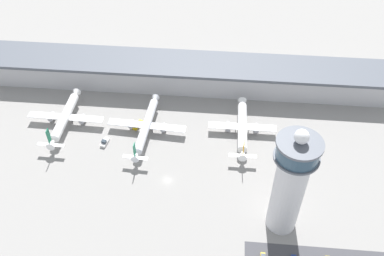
% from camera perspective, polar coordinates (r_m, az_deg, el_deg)
% --- Properties ---
extents(ground_plane, '(1000.00, 1000.00, 0.00)m').
position_cam_1_polar(ground_plane, '(192.57, -3.28, -7.01)').
color(ground_plane, gray).
extents(terminal_building, '(226.89, 25.00, 14.70)m').
position_cam_1_polar(terminal_building, '(237.81, -1.17, 7.32)').
color(terminal_building, '#B2B2B7').
rests_on(terminal_building, ground).
extents(control_tower, '(16.27, 16.27, 52.47)m').
position_cam_1_polar(control_tower, '(162.37, 12.95, -7.11)').
color(control_tower, silver).
rests_on(control_tower, ground).
extents(airplane_gate_alpha, '(38.55, 41.13, 14.64)m').
position_cam_1_polar(airplane_gate_alpha, '(223.03, -16.59, 1.37)').
color(airplane_gate_alpha, white).
rests_on(airplane_gate_alpha, ground).
extents(airplane_gate_bravo, '(38.84, 45.01, 13.49)m').
position_cam_1_polar(airplane_gate_bravo, '(210.77, -6.12, 0.29)').
color(airplane_gate_bravo, silver).
rests_on(airplane_gate_bravo, ground).
extents(airplane_gate_charlie, '(33.28, 40.87, 14.14)m').
position_cam_1_polar(airplane_gate_charlie, '(210.68, 6.73, 0.12)').
color(airplane_gate_charlie, white).
rests_on(airplane_gate_charlie, ground).
extents(service_truck_catering, '(4.92, 7.06, 2.98)m').
position_cam_1_polar(service_truck_catering, '(217.10, -7.25, 0.43)').
color(service_truck_catering, black).
rests_on(service_truck_catering, ground).
extents(service_truck_fuel, '(3.56, 6.33, 2.60)m').
position_cam_1_polar(service_truck_fuel, '(211.04, -11.56, -1.89)').
color(service_truck_fuel, black).
rests_on(service_truck_fuel, ground).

